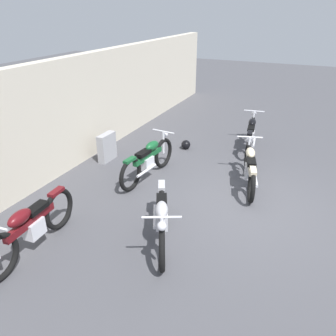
# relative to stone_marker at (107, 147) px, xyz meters

# --- Properties ---
(ground_plane) EXTENTS (40.00, 40.00, 0.00)m
(ground_plane) POSITION_rel_stone_marker_xyz_m (-0.77, -3.83, -0.37)
(ground_plane) COLOR #47474C
(building_wall) EXTENTS (18.00, 0.30, 2.68)m
(building_wall) POSITION_rel_stone_marker_xyz_m (-0.77, 0.68, 0.97)
(building_wall) COLOR beige
(building_wall) RESTS_ON ground_plane
(stone_marker) EXTENTS (0.60, 0.22, 0.74)m
(stone_marker) POSITION_rel_stone_marker_xyz_m (0.00, 0.00, 0.00)
(stone_marker) COLOR #9E9EA3
(stone_marker) RESTS_ON ground_plane
(helmet) EXTENTS (0.26, 0.26, 0.26)m
(helmet) POSITION_rel_stone_marker_xyz_m (1.60, -1.61, -0.24)
(helmet) COLOR black
(helmet) RESTS_ON ground_plane
(motorcycle_cream) EXTENTS (2.08, 0.82, 0.96)m
(motorcycle_cream) POSITION_rel_stone_marker_xyz_m (0.13, -3.74, 0.09)
(motorcycle_cream) COLOR black
(motorcycle_cream) RESTS_ON ground_plane
(motorcycle_black) EXTENTS (2.11, 0.63, 0.95)m
(motorcycle_black) POSITION_rel_stone_marker_xyz_m (2.39, -3.29, 0.09)
(motorcycle_black) COLOR black
(motorcycle_black) RESTS_ON ground_plane
(motorcycle_green) EXTENTS (2.18, 0.61, 0.98)m
(motorcycle_green) POSITION_rel_stone_marker_xyz_m (-0.45, -1.47, 0.10)
(motorcycle_green) COLOR black
(motorcycle_green) RESTS_ON ground_plane
(motorcycle_silver) EXTENTS (1.97, 1.08, 0.96)m
(motorcycle_silver) POSITION_rel_stone_marker_xyz_m (-2.54, -2.81, 0.09)
(motorcycle_silver) COLOR black
(motorcycle_silver) RESTS_ON ground_plane
(motorcycle_maroon) EXTENTS (2.22, 0.62, 0.99)m
(motorcycle_maroon) POSITION_rel_stone_marker_xyz_m (-3.68, -0.96, 0.11)
(motorcycle_maroon) COLOR black
(motorcycle_maroon) RESTS_ON ground_plane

